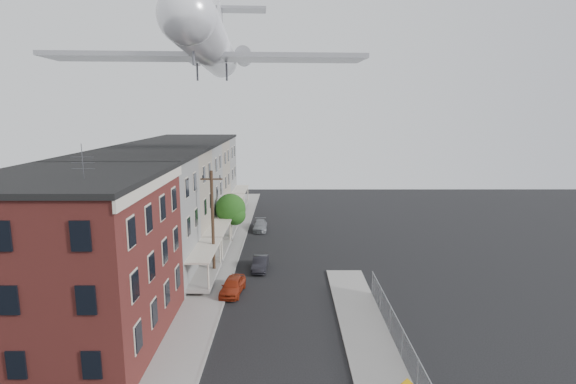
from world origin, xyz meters
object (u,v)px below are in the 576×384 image
Objects in this scene: utility_pole at (213,222)px; car_mid at (260,263)px; street_tree at (232,210)px; car_far at (260,226)px; airplane at (211,47)px; car_near at (233,286)px.

utility_pole reaches higher than car_mid.
car_far is (2.67, 4.73, -2.89)m from street_tree.
car_far is at bearing 60.58° from street_tree.
street_tree is at bearing 114.84° from car_mid.
car_near is at bearing -71.75° from airplane.
street_tree is at bearing -120.92° from car_far.
utility_pole is 2.54× the size of car_mid.
airplane reaches higher than car_near.
car_far is (3.00, 14.65, -4.11)m from utility_pole.
car_near is 5.47m from car_mid.
utility_pole is 5.78m from car_mid.
utility_pole reaches higher than car_near.
car_mid is 18.96m from airplane.
car_mid is at bearing 77.57° from car_near.
car_far is 22.04m from airplane.
utility_pole is 5.82m from car_near.
car_near is (1.67, -13.61, -2.81)m from street_tree.
car_far is at bearing 93.67° from car_near.
car_near is at bearing -82.99° from street_tree.
car_far is (1.00, 18.34, -0.07)m from car_near.
car_far is at bearing 78.45° from utility_pole.
car_mid is (3.47, -8.44, -2.87)m from street_tree.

